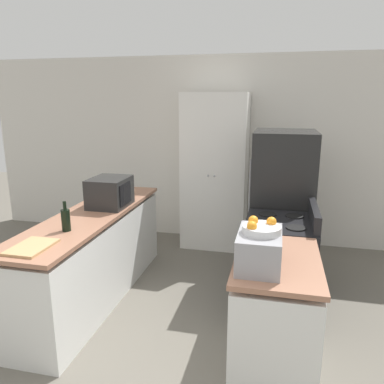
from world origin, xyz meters
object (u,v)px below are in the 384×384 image
(microwave, at_px, (110,192))
(fruit_bowl, at_px, (261,228))
(pantry_cabinet, at_px, (215,172))
(refrigerator, at_px, (282,206))
(stove, at_px, (278,266))
(wine_bottle, at_px, (66,220))
(toaster_oven, at_px, (259,249))

(microwave, xyz_separation_m, fruit_bowl, (1.61, -1.13, 0.12))
(pantry_cabinet, height_order, refrigerator, pantry_cabinet)
(pantry_cabinet, bearing_deg, refrigerator, -40.04)
(stove, bearing_deg, fruit_bowl, -97.94)
(refrigerator, xyz_separation_m, wine_bottle, (-1.80, -1.48, 0.17))
(pantry_cabinet, distance_m, microwave, 1.69)
(pantry_cabinet, distance_m, fruit_bowl, 2.68)
(stove, relative_size, refrigerator, 0.64)
(refrigerator, bearing_deg, fruit_bowl, -94.79)
(toaster_oven, bearing_deg, fruit_bowl, -39.82)
(stove, height_order, toaster_oven, toaster_oven)
(pantry_cabinet, relative_size, refrigerator, 1.25)
(stove, xyz_separation_m, fruit_bowl, (-0.14, -1.02, 0.72))
(microwave, distance_m, toaster_oven, 1.96)
(wine_bottle, xyz_separation_m, fruit_bowl, (1.65, -0.34, 0.17))
(pantry_cabinet, bearing_deg, toaster_oven, -73.91)
(pantry_cabinet, relative_size, microwave, 4.74)
(pantry_cabinet, height_order, stove, pantry_cabinet)
(stove, relative_size, microwave, 2.42)
(pantry_cabinet, distance_m, wine_bottle, 2.41)
(microwave, bearing_deg, stove, -3.62)
(refrigerator, bearing_deg, microwave, -158.65)
(pantry_cabinet, xyz_separation_m, stove, (0.89, -1.56, -0.59))
(microwave, bearing_deg, toaster_oven, -34.90)
(refrigerator, xyz_separation_m, toaster_oven, (-0.16, -1.81, 0.19))
(microwave, xyz_separation_m, toaster_oven, (1.61, -1.12, -0.03))
(stove, distance_m, fruit_bowl, 1.25)
(stove, distance_m, microwave, 1.86)
(stove, xyz_separation_m, microwave, (-1.75, 0.11, 0.60))
(refrigerator, distance_m, microwave, 1.91)
(wine_bottle, bearing_deg, fruit_bowl, -11.50)
(refrigerator, bearing_deg, wine_bottle, -140.65)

